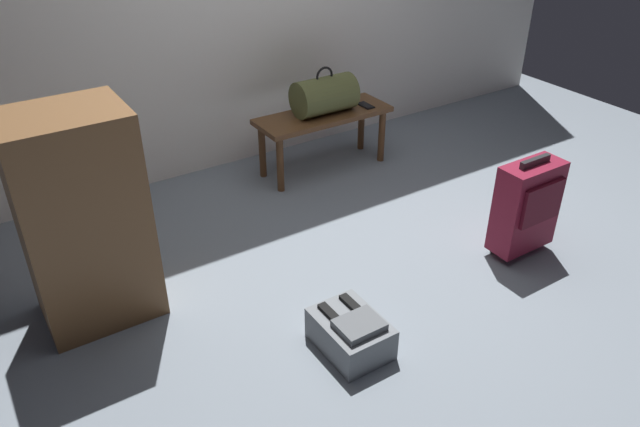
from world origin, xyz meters
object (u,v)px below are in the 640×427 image
at_px(cell_phone, 366,105).
at_px(suitcase_upright_burgundy, 527,206).
at_px(duffel_bag_olive, 324,95).
at_px(backpack_grey, 351,333).
at_px(bench, 323,122).
at_px(side_cabinet, 83,220).

relative_size(cell_phone, suitcase_upright_burgundy, 0.23).
distance_m(duffel_bag_olive, backpack_grey, 1.98).
relative_size(bench, duffel_bag_olive, 2.27).
relative_size(duffel_bag_olive, side_cabinet, 0.40).
bearing_deg(suitcase_upright_burgundy, bench, 103.46).
xyz_separation_m(bench, suitcase_upright_burgundy, (0.37, -1.56, -0.05)).
bearing_deg(cell_phone, suitcase_upright_burgundy, -88.58).
bearing_deg(duffel_bag_olive, backpack_grey, -119.40).
relative_size(backpack_grey, side_cabinet, 0.35).
xyz_separation_m(backpack_grey, side_cabinet, (-0.92, 0.94, 0.46)).
distance_m(cell_phone, backpack_grey, 2.09).
height_order(duffel_bag_olive, suitcase_upright_burgundy, duffel_bag_olive).
bearing_deg(duffel_bag_olive, cell_phone, -9.15).
bearing_deg(bench, suitcase_upright_burgundy, -76.54).
bearing_deg(duffel_bag_olive, side_cabinet, -158.35).
relative_size(cell_phone, backpack_grey, 0.38).
relative_size(bench, backpack_grey, 2.63).
relative_size(duffel_bag_olive, backpack_grey, 1.16).
height_order(suitcase_upright_burgundy, backpack_grey, suitcase_upright_burgundy).
height_order(duffel_bag_olive, backpack_grey, duffel_bag_olive).
xyz_separation_m(duffel_bag_olive, backpack_grey, (-0.95, -1.68, -0.48)).
height_order(bench, duffel_bag_olive, duffel_bag_olive).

